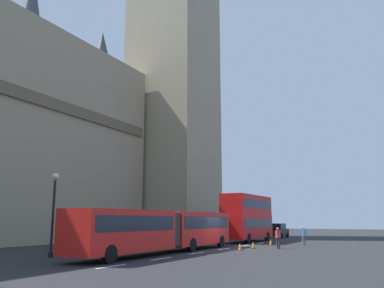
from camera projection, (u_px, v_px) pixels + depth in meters
name	position (u px, v px, depth m)	size (l,w,h in m)	color
ground_plane	(222.00, 249.00, 31.38)	(160.00, 160.00, 0.00)	#262628
lane_centre_marking	(211.00, 251.00, 29.62)	(25.20, 0.16, 0.01)	silver
articulated_bus	(164.00, 228.00, 27.83)	(17.48, 2.54, 2.90)	red
double_decker_bus	(248.00, 216.00, 42.55)	(9.48, 2.54, 4.90)	red
sedan_lead	(278.00, 231.00, 52.00)	(4.40, 1.86, 1.85)	black
traffic_cone_west	(240.00, 247.00, 30.18)	(0.36, 0.36, 0.58)	black
traffic_cone_middle	(253.00, 245.00, 32.19)	(0.36, 0.36, 0.58)	black
traffic_cone_east	(271.00, 242.00, 36.32)	(0.36, 0.36, 0.58)	black
street_lamp	(53.00, 208.00, 25.03)	(0.44, 0.44, 5.27)	black
pedestrian_near_cones	(278.00, 237.00, 32.09)	(0.46, 0.39, 1.69)	#333333
pedestrian_by_kerb	(303.00, 235.00, 36.70)	(0.35, 0.45, 1.69)	#726651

